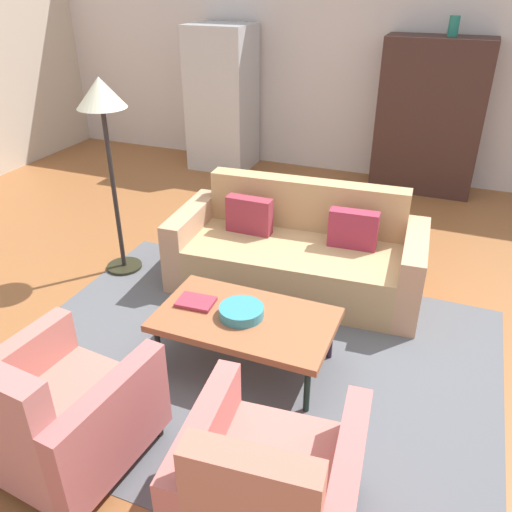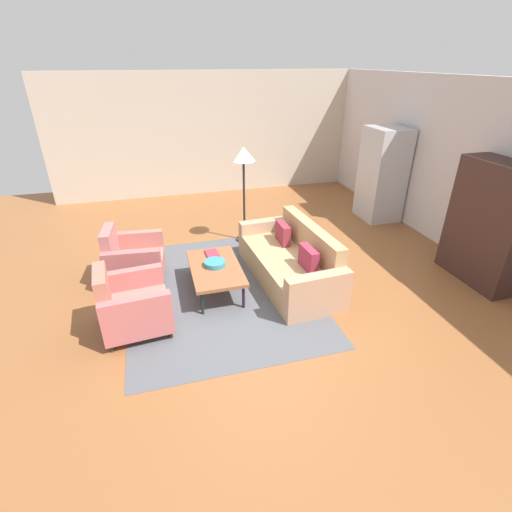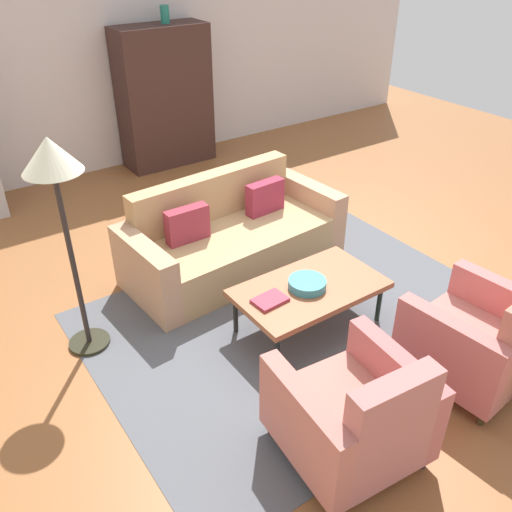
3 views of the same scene
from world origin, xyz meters
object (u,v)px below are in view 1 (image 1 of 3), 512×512
(fruit_bowl, at_px, (241,311))
(cabinet, at_px, (430,117))
(armchair_left, at_px, (57,418))
(refrigerator, at_px, (222,99))
(floor_lamp, at_px, (103,112))
(vase_tall, at_px, (454,26))
(book_stack, at_px, (196,302))
(coffee_table, at_px, (245,321))
(armchair_right, at_px, (268,493))
(couch, at_px, (298,253))

(fruit_bowl, xyz_separation_m, cabinet, (0.76, 3.92, 0.46))
(armchair_left, bearing_deg, refrigerator, 110.46)
(cabinet, bearing_deg, fruit_bowl, -100.97)
(fruit_bowl, distance_m, refrigerator, 4.29)
(armchair_left, bearing_deg, floor_lamp, 121.52)
(fruit_bowl, distance_m, vase_tall, 4.27)
(fruit_bowl, bearing_deg, book_stack, 177.37)
(book_stack, bearing_deg, floor_lamp, 146.12)
(coffee_table, relative_size, vase_tall, 5.69)
(armchair_left, xyz_separation_m, vase_tall, (1.44, 5.08, 1.56))
(book_stack, distance_m, refrigerator, 4.14)
(armchair_left, relative_size, fruit_bowl, 2.90)
(fruit_bowl, relative_size, floor_lamp, 0.18)
(coffee_table, bearing_deg, fruit_bowl, 180.00)
(cabinet, xyz_separation_m, refrigerator, (-2.67, -0.10, 0.03))
(coffee_table, relative_size, armchair_right, 1.36)
(fruit_bowl, xyz_separation_m, book_stack, (-0.35, 0.02, -0.02))
(armchair_right, height_order, cabinet, cabinet)
(armchair_left, height_order, book_stack, armchair_left)
(coffee_table, distance_m, fruit_bowl, 0.08)
(armchair_right, distance_m, fruit_bowl, 1.33)
(couch, distance_m, armchair_right, 2.43)
(floor_lamp, bearing_deg, coffee_table, -27.43)
(coffee_table, height_order, cabinet, cabinet)
(armchair_right, bearing_deg, book_stack, 124.58)
(vase_tall, bearing_deg, armchair_right, -92.54)
(coffee_table, xyz_separation_m, refrigerator, (-1.94, 3.81, 0.56))
(floor_lamp, bearing_deg, couch, 13.17)
(couch, bearing_deg, vase_tall, -110.94)
(book_stack, bearing_deg, armchair_right, -50.10)
(refrigerator, bearing_deg, floor_lamp, -83.06)
(couch, relative_size, armchair_right, 2.45)
(couch, distance_m, coffee_table, 1.19)
(couch, height_order, floor_lamp, floor_lamp)
(fruit_bowl, xyz_separation_m, vase_tall, (0.86, 3.91, 1.47))
(coffee_table, bearing_deg, armchair_left, -117.47)
(armchair_left, bearing_deg, couch, 81.13)
(fruit_bowl, xyz_separation_m, refrigerator, (-1.91, 3.81, 0.49))
(armchair_right, relative_size, floor_lamp, 0.51)
(couch, height_order, armchair_left, armchair_left)
(armchair_left, distance_m, fruit_bowl, 1.30)
(armchair_right, height_order, fruit_bowl, armchair_right)
(coffee_table, height_order, book_stack, book_stack)
(fruit_bowl, distance_m, book_stack, 0.35)
(coffee_table, height_order, fruit_bowl, fruit_bowl)
(book_stack, distance_m, cabinet, 4.09)
(armchair_right, height_order, floor_lamp, floor_lamp)
(book_stack, relative_size, refrigerator, 0.14)
(armchair_right, bearing_deg, armchair_left, 174.67)
(armchair_left, height_order, floor_lamp, floor_lamp)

